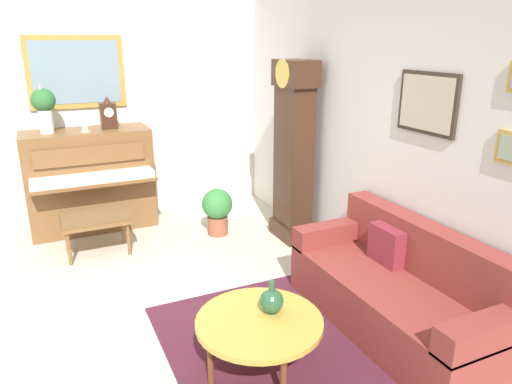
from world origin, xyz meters
name	(u,v)px	position (x,y,z in m)	size (l,w,h in m)	color
ground_plane	(126,324)	(0.00, 0.00, -0.05)	(6.40, 6.00, 0.10)	beige
wall_left	(76,109)	(-2.60, 0.00, 1.41)	(0.13, 4.90, 2.80)	silver
wall_back	(372,130)	(0.02, 2.40, 1.40)	(5.30, 0.13, 2.80)	silver
area_rug	(277,355)	(0.96, 0.93, 0.00)	(2.10, 1.50, 0.01)	#4C1E2D
piano	(91,180)	(-2.23, 0.04, 0.61)	(0.87, 1.44, 1.21)	brown
piano_bench	(95,219)	(-1.41, -0.03, 0.41)	(0.42, 0.70, 0.48)	brown
grandfather_clock	(293,157)	(-0.94, 2.10, 0.96)	(0.52, 0.34, 2.03)	#3D2316
couch	(400,292)	(1.03, 1.99, 0.31)	(1.90, 0.80, 0.84)	maroon
coffee_table	(259,323)	(1.03, 0.75, 0.37)	(0.88, 0.88, 0.40)	gold
mantel_clock	(108,114)	(-2.23, 0.32, 1.38)	(0.13, 0.18, 0.38)	#3D2316
flower_vase	(44,105)	(-2.23, -0.36, 1.52)	(0.26, 0.26, 0.58)	silver
teacup	(85,130)	(-2.13, 0.04, 1.23)	(0.12, 0.12, 0.06)	beige
green_jug	(272,301)	(0.98, 0.87, 0.49)	(0.17, 0.17, 0.24)	#234C33
potted_plant	(217,208)	(-1.38, 1.34, 0.32)	(0.36, 0.36, 0.56)	#935138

